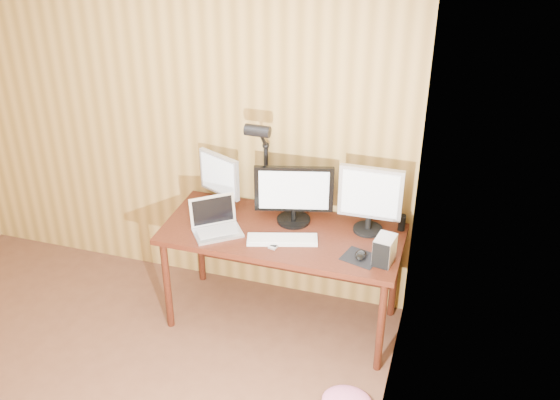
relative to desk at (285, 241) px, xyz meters
The scene contains 12 objects.
desk is the anchor object (origin of this frame).
monitor_center 0.35m from the desk, 65.15° to the left, with size 0.52×0.23×0.41m.
monitor_left 0.64m from the desk, 164.97° to the left, with size 0.33×0.17×0.40m.
monitor_right 0.67m from the desk, 11.14° to the left, with size 0.42×0.20×0.47m.
laptop 0.50m from the desk, 157.06° to the right, with size 0.39×0.38×0.22m.
keyboard 0.23m from the desk, 79.59° to the right, with size 0.48×0.26×0.02m.
mousepad 0.61m from the desk, 21.87° to the right, with size 0.22×0.18×0.00m, color black.
mouse 0.62m from the desk, 21.87° to the right, with size 0.07×0.11×0.04m, color black.
hard_drive 0.77m from the desk, 17.74° to the right, with size 0.13×0.18×0.18m.
phone 0.28m from the desk, 88.79° to the right, with size 0.07×0.11×0.01m.
speaker 0.80m from the desk, 13.63° to the left, with size 0.05×0.05×0.11m, color black.
desk_lamp 0.63m from the desk, 145.39° to the left, with size 0.17×0.24×0.73m.
Camera 1 is at (1.99, -1.90, 3.09)m, focal length 42.00 mm.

